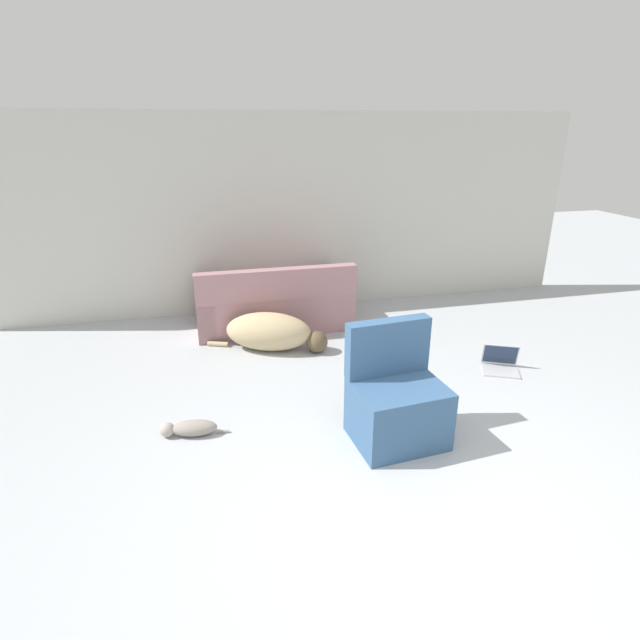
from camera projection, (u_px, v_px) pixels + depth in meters
ground_plane at (419, 517)px, 3.11m from camera, size 20.00×20.00×0.00m
wall_back at (294, 214)px, 6.33m from camera, size 7.63×0.06×2.45m
couch at (274, 304)px, 6.02m from camera, size 1.82×0.92×0.80m
dog at (272, 332)px, 5.38m from camera, size 1.30×0.75×0.42m
cat at (190, 428)px, 3.92m from camera, size 0.54×0.20×0.12m
laptop_open at (500, 361)px, 4.99m from camera, size 0.45×0.44×0.24m
side_chair at (396, 402)px, 3.81m from camera, size 0.72×0.62×0.92m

